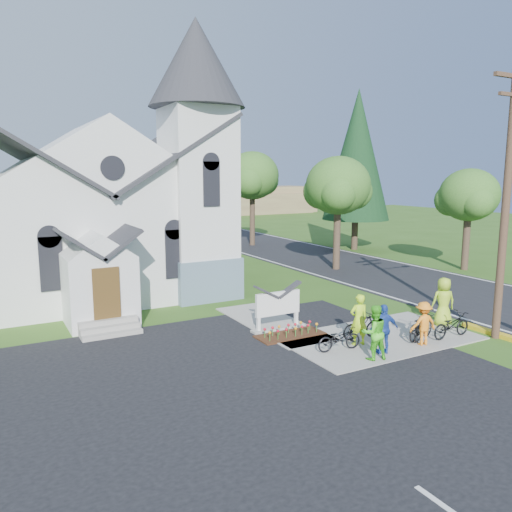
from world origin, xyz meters
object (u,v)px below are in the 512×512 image
bike_2 (419,324)px  cyclist_2 (384,329)px  cyclist_1 (374,332)px  church_sign (278,304)px  utility_pole (508,190)px  cyclist_3 (423,323)px  bike_3 (423,327)px  cyclist_0 (359,319)px  bike_4 (451,325)px  cyclist_4 (443,302)px  bike_1 (362,326)px  bike_0 (339,338)px

bike_2 → cyclist_2: bearing=79.4°
cyclist_1 → cyclist_2: (0.66, 0.25, -0.06)m
church_sign → utility_pole: size_ratio=0.22×
cyclist_3 → bike_3: cyclist_3 is taller
cyclist_0 → cyclist_1: size_ratio=1.01×
cyclist_1 → bike_4: (3.95, 0.26, -0.42)m
cyclist_4 → bike_4: size_ratio=1.08×
utility_pole → cyclist_0: bearing=160.7°
cyclist_0 → cyclist_2: bearing=110.0°
cyclist_2 → bike_4: (3.30, 0.01, -0.37)m
cyclist_2 → bike_4: size_ratio=0.94×
bike_1 → cyclist_3: bearing=-130.4°
cyclist_0 → bike_3: bearing=174.6°
utility_pole → bike_1: bearing=154.4°
church_sign → bike_1: 3.27m
church_sign → cyclist_2: (1.67, -4.00, -0.14)m
bike_2 → bike_4: 1.18m
church_sign → bike_4: 6.39m
bike_4 → cyclist_2: bearing=89.4°
church_sign → bike_0: size_ratio=1.37×
cyclist_3 → cyclist_4: cyclist_4 is taller
bike_2 → bike_3: 0.20m
cyclist_0 → cyclist_1: 1.40m
cyclist_1 → bike_2: (2.90, 0.80, -0.39)m
cyclist_0 → bike_2: (2.41, -0.52, -0.40)m
church_sign → bike_2: size_ratio=1.14×
cyclist_4 → church_sign: bearing=-3.0°
church_sign → bike_0: 3.18m
bike_3 → cyclist_3: bearing=111.1°
cyclist_3 → cyclist_2: bearing=9.9°
bike_2 → bike_0: bearing=59.5°
utility_pole → bike_3: 5.66m
bike_1 → bike_0: bearing=116.2°
bike_4 → cyclist_1: bearing=92.9°
cyclist_0 → utility_pole: bearing=171.9°
utility_pole → cyclist_0: (-5.06, 1.77, -4.45)m
bike_0 → bike_3: bike_3 is taller
church_sign → cyclist_0: bearing=-62.8°
bike_0 → cyclist_4: (5.36, 0.30, 0.54)m
utility_pole → cyclist_1: size_ratio=5.60×
utility_pole → cyclist_2: (-4.89, 0.70, -4.52)m
bike_4 → utility_pole: bearing=-114.9°
bike_0 → cyclist_1: size_ratio=0.90×
cyclist_0 → bike_0: cyclist_0 is taller
cyclist_1 → bike_3: cyclist_1 is taller
bike_0 → bike_1: (1.48, 0.56, 0.06)m
church_sign → bike_4: (4.97, -3.99, -0.51)m
cyclist_1 → church_sign: bearing=-63.6°
utility_pole → bike_0: bearing=165.0°
utility_pole → bike_2: bearing=154.7°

